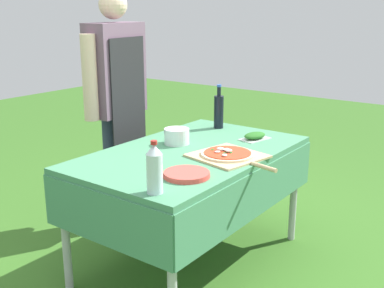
{
  "coord_description": "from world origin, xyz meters",
  "views": [
    {
      "loc": [
        -2.21,
        -1.64,
        1.56
      ],
      "look_at": [
        0.01,
        0.0,
        0.78
      ],
      "focal_mm": 45.0,
      "sensor_mm": 36.0,
      "label": 1
    }
  ],
  "objects_px": {
    "mixing_tub": "(177,136)",
    "plate_stack": "(187,174)",
    "herb_container": "(255,136)",
    "prep_table": "(191,164)",
    "pizza_on_peel": "(228,155)",
    "oil_bottle": "(219,111)",
    "person_cook": "(117,92)",
    "water_bottle": "(154,169)"
  },
  "relations": [
    {
      "from": "herb_container",
      "to": "plate_stack",
      "type": "distance_m",
      "value": 0.83
    },
    {
      "from": "mixing_tub",
      "to": "water_bottle",
      "type": "bearing_deg",
      "value": -148.84
    },
    {
      "from": "person_cook",
      "to": "herb_container",
      "type": "bearing_deg",
      "value": 101.17
    },
    {
      "from": "mixing_tub",
      "to": "plate_stack",
      "type": "height_order",
      "value": "mixing_tub"
    },
    {
      "from": "prep_table",
      "to": "plate_stack",
      "type": "distance_m",
      "value": 0.46
    },
    {
      "from": "pizza_on_peel",
      "to": "mixing_tub",
      "type": "bearing_deg",
      "value": 95.19
    },
    {
      "from": "prep_table",
      "to": "herb_container",
      "type": "bearing_deg",
      "value": -21.67
    },
    {
      "from": "pizza_on_peel",
      "to": "herb_container",
      "type": "distance_m",
      "value": 0.43
    },
    {
      "from": "water_bottle",
      "to": "mixing_tub",
      "type": "xyz_separation_m",
      "value": [
        0.71,
        0.43,
        -0.07
      ]
    },
    {
      "from": "water_bottle",
      "to": "herb_container",
      "type": "bearing_deg",
      "value": 4.56
    },
    {
      "from": "pizza_on_peel",
      "to": "herb_container",
      "type": "height_order",
      "value": "pizza_on_peel"
    },
    {
      "from": "oil_bottle",
      "to": "water_bottle",
      "type": "bearing_deg",
      "value": -159.77
    },
    {
      "from": "herb_container",
      "to": "pizza_on_peel",
      "type": "bearing_deg",
      "value": -170.91
    },
    {
      "from": "prep_table",
      "to": "herb_container",
      "type": "height_order",
      "value": "herb_container"
    },
    {
      "from": "prep_table",
      "to": "plate_stack",
      "type": "height_order",
      "value": "plate_stack"
    },
    {
      "from": "prep_table",
      "to": "mixing_tub",
      "type": "distance_m",
      "value": 0.22
    },
    {
      "from": "person_cook",
      "to": "herb_container",
      "type": "relative_size",
      "value": 7.71
    },
    {
      "from": "pizza_on_peel",
      "to": "mixing_tub",
      "type": "distance_m",
      "value": 0.42
    },
    {
      "from": "person_cook",
      "to": "herb_container",
      "type": "distance_m",
      "value": 1.01
    },
    {
      "from": "herb_container",
      "to": "person_cook",
      "type": "bearing_deg",
      "value": 107.19
    },
    {
      "from": "mixing_tub",
      "to": "prep_table",
      "type": "bearing_deg",
      "value": -113.39
    },
    {
      "from": "person_cook",
      "to": "plate_stack",
      "type": "distance_m",
      "value": 1.18
    },
    {
      "from": "prep_table",
      "to": "water_bottle",
      "type": "distance_m",
      "value": 0.72
    },
    {
      "from": "oil_bottle",
      "to": "water_bottle",
      "type": "distance_m",
      "value": 1.29
    },
    {
      "from": "oil_bottle",
      "to": "herb_container",
      "type": "bearing_deg",
      "value": -108.46
    },
    {
      "from": "mixing_tub",
      "to": "plate_stack",
      "type": "xyz_separation_m",
      "value": [
        -0.45,
        -0.42,
        -0.04
      ]
    },
    {
      "from": "prep_table",
      "to": "pizza_on_peel",
      "type": "bearing_deg",
      "value": -84.35
    },
    {
      "from": "oil_bottle",
      "to": "herb_container",
      "type": "distance_m",
      "value": 0.39
    },
    {
      "from": "pizza_on_peel",
      "to": "oil_bottle",
      "type": "relative_size",
      "value": 1.82
    },
    {
      "from": "herb_container",
      "to": "mixing_tub",
      "type": "xyz_separation_m",
      "value": [
        -0.38,
        0.34,
        0.03
      ]
    },
    {
      "from": "mixing_tub",
      "to": "plate_stack",
      "type": "bearing_deg",
      "value": -137.21
    },
    {
      "from": "prep_table",
      "to": "water_bottle",
      "type": "height_order",
      "value": "water_bottle"
    },
    {
      "from": "oil_bottle",
      "to": "person_cook",
      "type": "bearing_deg",
      "value": 125.26
    },
    {
      "from": "plate_stack",
      "to": "mixing_tub",
      "type": "bearing_deg",
      "value": 42.79
    },
    {
      "from": "prep_table",
      "to": "mixing_tub",
      "type": "height_order",
      "value": "mixing_tub"
    },
    {
      "from": "plate_stack",
      "to": "water_bottle",
      "type": "bearing_deg",
      "value": -176.79
    },
    {
      "from": "person_cook",
      "to": "oil_bottle",
      "type": "height_order",
      "value": "person_cook"
    },
    {
      "from": "herb_container",
      "to": "mixing_tub",
      "type": "relative_size",
      "value": 1.38
    },
    {
      "from": "pizza_on_peel",
      "to": "plate_stack",
      "type": "xyz_separation_m",
      "value": [
        -0.4,
        -0.0,
        -0.0
      ]
    },
    {
      "from": "person_cook",
      "to": "pizza_on_peel",
      "type": "xyz_separation_m",
      "value": [
        -0.14,
        -1.01,
        -0.24
      ]
    },
    {
      "from": "water_bottle",
      "to": "plate_stack",
      "type": "height_order",
      "value": "water_bottle"
    },
    {
      "from": "person_cook",
      "to": "plate_stack",
      "type": "xyz_separation_m",
      "value": [
        -0.54,
        -1.02,
        -0.24
      ]
    }
  ]
}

